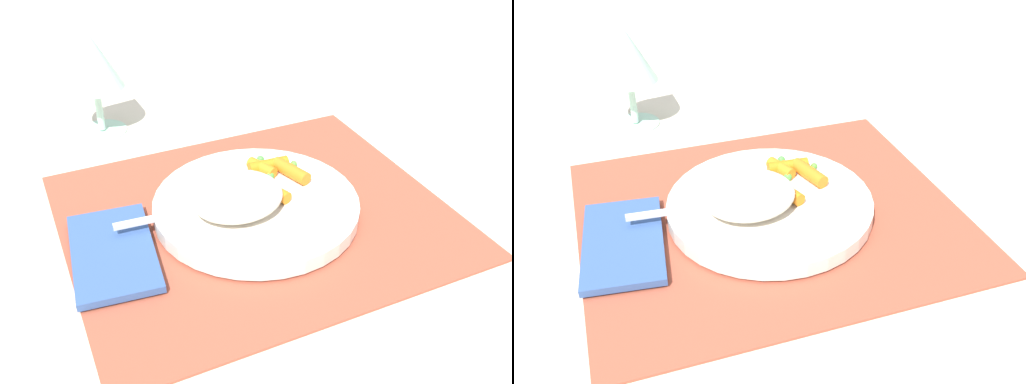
{
  "view_description": "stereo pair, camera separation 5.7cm",
  "coord_description": "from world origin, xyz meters",
  "views": [
    {
      "loc": [
        -0.22,
        -0.49,
        0.39
      ],
      "look_at": [
        0.0,
        0.0,
        0.03
      ],
      "focal_mm": 40.88,
      "sensor_mm": 36.0,
      "label": 1
    },
    {
      "loc": [
        -0.17,
        -0.51,
        0.39
      ],
      "look_at": [
        0.0,
        0.0,
        0.03
      ],
      "focal_mm": 40.88,
      "sensor_mm": 36.0,
      "label": 2
    }
  ],
  "objects": [
    {
      "name": "placemat",
      "position": [
        0.0,
        0.0,
        0.0
      ],
      "size": [
        0.42,
        0.36,
        0.01
      ],
      "primitive_type": "cube",
      "color": "#9E4733",
      "rests_on": "ground_plane"
    },
    {
      "name": "rice_mound",
      "position": [
        -0.03,
        -0.01,
        0.04
      ],
      "size": [
        0.1,
        0.09,
        0.04
      ],
      "primitive_type": "ellipsoid",
      "color": "beige",
      "rests_on": "plate"
    },
    {
      "name": "napkin",
      "position": [
        -0.16,
        -0.01,
        0.01
      ],
      "size": [
        0.1,
        0.15,
        0.01
      ],
      "primitive_type": "cube",
      "rotation": [
        0.0,
        0.0,
        -0.11
      ],
      "color": "#33518C",
      "rests_on": "placemat"
    },
    {
      "name": "ground_plane",
      "position": [
        0.0,
        0.0,
        0.0
      ],
      "size": [
        2.4,
        2.4,
        0.0
      ],
      "primitive_type": "plane",
      "color": "beige"
    },
    {
      "name": "plate",
      "position": [
        0.0,
        0.0,
        0.01
      ],
      "size": [
        0.23,
        0.23,
        0.02
      ],
      "primitive_type": "cylinder",
      "color": "silver",
      "rests_on": "placemat"
    },
    {
      "name": "pea_scatter",
      "position": [
        0.03,
        0.04,
        0.03
      ],
      "size": [
        0.09,
        0.1,
        0.01
      ],
      "color": "green",
      "rests_on": "plate"
    },
    {
      "name": "fork",
      "position": [
        -0.04,
        0.0,
        0.03
      ],
      "size": [
        0.19,
        0.02,
        0.01
      ],
      "color": "silver",
      "rests_on": "plate"
    },
    {
      "name": "carrot_portion",
      "position": [
        0.04,
        0.03,
        0.03
      ],
      "size": [
        0.07,
        0.09,
        0.02
      ],
      "color": "orange",
      "rests_on": "plate"
    },
    {
      "name": "wine_glass",
      "position": [
        -0.11,
        0.28,
        0.1
      ],
      "size": [
        0.08,
        0.08,
        0.15
      ],
      "color": "#B2E0CC",
      "rests_on": "ground_plane"
    }
  ]
}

